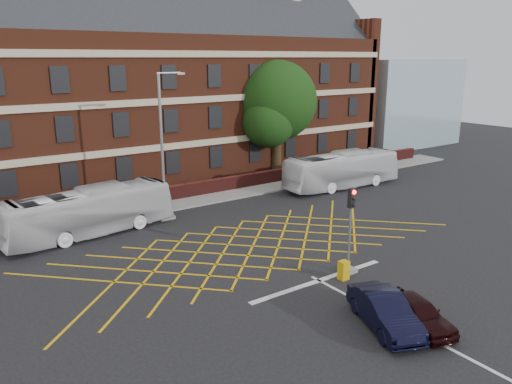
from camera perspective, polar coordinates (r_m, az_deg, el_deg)
ground at (r=26.66m, az=2.11°, el=-7.48°), size 120.00×120.00×0.00m
victorian_building at (r=44.28m, az=-15.42°, el=11.49°), size 51.00×12.17×20.40m
boundary_wall at (r=37.09m, az=-10.16°, el=-0.26°), size 56.00×0.50×1.10m
far_pavement at (r=36.35m, az=-9.44°, el=-1.34°), size 60.00×3.00×0.12m
glass_block at (r=63.80m, az=15.30°, el=9.90°), size 14.00×10.00×10.00m
box_junction_hatching at (r=28.15m, az=-0.38°, el=-6.19°), size 8.22×8.22×0.02m
stop_line at (r=24.21m, az=7.22°, el=-10.00°), size 8.00×0.30×0.02m
centre_line at (r=20.50m, az=20.02°, el=-15.83°), size 0.15×14.00×0.02m
bus_left at (r=31.09m, az=-18.53°, el=-2.17°), size 10.36×3.55×2.83m
bus_right at (r=40.94m, az=9.80°, el=2.51°), size 10.52×3.00×2.90m
car_navy at (r=20.61m, az=14.49°, el=-13.02°), size 2.91×4.41×1.37m
car_maroon at (r=21.01m, az=17.92°, el=-12.97°), size 2.25×3.83×1.22m
deciduous_tree at (r=44.83m, az=2.36°, el=9.74°), size 7.42×7.08×10.08m
traffic_light_near at (r=24.68m, az=10.64°, el=-5.24°), size 0.70×0.70×4.27m
street_lamp at (r=32.58m, az=-10.47°, el=2.51°), size 2.25×1.00×9.38m
utility_cabinet at (r=24.35m, az=9.98°, el=-8.80°), size 0.45×0.40×0.93m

